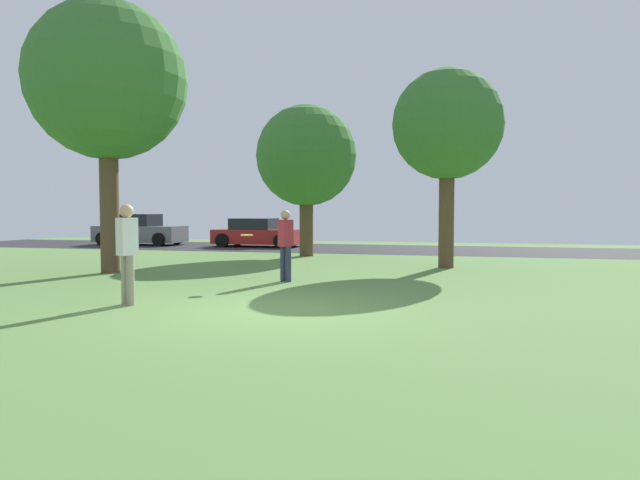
# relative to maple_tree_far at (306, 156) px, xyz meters

# --- Properties ---
(ground_plane) EXTENTS (44.00, 44.00, 0.00)m
(ground_plane) POSITION_rel_maple_tree_far_xyz_m (2.72, -11.51, -3.69)
(ground_plane) COLOR #5B8442
(road_strip) EXTENTS (44.00, 6.40, 0.01)m
(road_strip) POSITION_rel_maple_tree_far_xyz_m (2.72, 4.49, -3.68)
(road_strip) COLOR #28282B
(road_strip) RESTS_ON ground_plane
(maple_tree_far) EXTENTS (3.71, 3.71, 5.57)m
(maple_tree_far) POSITION_rel_maple_tree_far_xyz_m (0.00, 0.00, 0.00)
(maple_tree_far) COLOR brown
(maple_tree_far) RESTS_ON ground_plane
(oak_tree_center) EXTENTS (3.23, 3.23, 5.82)m
(oak_tree_center) POSITION_rel_maple_tree_far_xyz_m (5.21, -3.20, 0.48)
(oak_tree_center) COLOR brown
(oak_tree_center) RESTS_ON ground_plane
(oak_tree_right) EXTENTS (4.21, 4.21, 7.26)m
(oak_tree_right) POSITION_rel_maple_tree_far_xyz_m (-3.53, -6.94, 1.43)
(oak_tree_right) COLOR brown
(oak_tree_right) RESTS_ON ground_plane
(person_thrower) EXTENTS (0.33, 0.38, 1.70)m
(person_thrower) POSITION_rel_maple_tree_far_xyz_m (1.66, -7.57, -2.74)
(person_thrower) COLOR #2D334C
(person_thrower) RESTS_ON ground_plane
(person_catcher) EXTENTS (0.33, 0.38, 1.80)m
(person_catcher) POSITION_rel_maple_tree_far_xyz_m (-0.02, -11.50, -2.68)
(person_catcher) COLOR gray
(person_catcher) RESTS_ON ground_plane
(frisbee_disc) EXTENTS (0.38, 0.38, 0.03)m
(frisbee_disc) POSITION_rel_maple_tree_far_xyz_m (1.16, -8.75, -2.54)
(frisbee_disc) COLOR yellow
(parked_car_grey) EXTENTS (4.40, 1.93, 1.52)m
(parked_car_grey) POSITION_rel_maple_tree_far_xyz_m (-9.95, 4.69, -3.00)
(parked_car_grey) COLOR slate
(parked_car_grey) RESTS_ON ground_plane
(parked_car_red) EXTENTS (4.05, 2.04, 1.33)m
(parked_car_red) POSITION_rel_maple_tree_far_xyz_m (-3.77, 4.78, -3.08)
(parked_car_red) COLOR #B21E1E
(parked_car_red) RESTS_ON ground_plane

